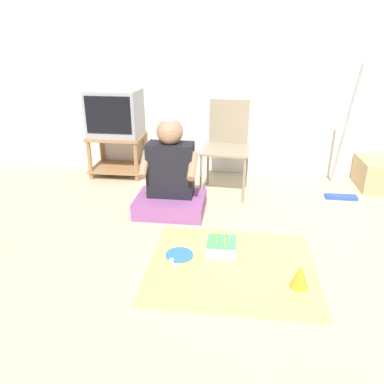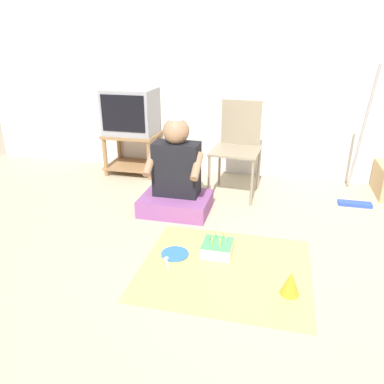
{
  "view_description": "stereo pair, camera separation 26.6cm",
  "coord_description": "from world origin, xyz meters",
  "px_view_note": "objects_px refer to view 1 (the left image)",
  "views": [
    {
      "loc": [
        -0.16,
        -1.92,
        1.38
      ],
      "look_at": [
        -0.47,
        0.52,
        0.35
      ],
      "focal_mm": 35.0,
      "sensor_mm": 36.0,
      "label": 1
    },
    {
      "loc": [
        0.11,
        -1.87,
        1.38
      ],
      "look_at": [
        -0.47,
        0.52,
        0.35
      ],
      "focal_mm": 35.0,
      "sensor_mm": 36.0,
      "label": 2
    }
  ],
  "objects_px": {
    "person_seated": "(170,179)",
    "paper_plate": "(179,255)",
    "party_hat_blue": "(300,276)",
    "folding_chair": "(227,141)",
    "dust_mop": "(343,158)",
    "tv": "(115,113)",
    "birthday_cake": "(221,247)"
  },
  "relations": [
    {
      "from": "person_seated",
      "to": "paper_plate",
      "type": "bearing_deg",
      "value": -75.3
    },
    {
      "from": "party_hat_blue",
      "to": "folding_chair",
      "type": "bearing_deg",
      "value": 108.82
    },
    {
      "from": "person_seated",
      "to": "paper_plate",
      "type": "xyz_separation_m",
      "value": [
        0.18,
        -0.7,
        -0.27
      ]
    },
    {
      "from": "dust_mop",
      "to": "party_hat_blue",
      "type": "bearing_deg",
      "value": -110.26
    },
    {
      "from": "dust_mop",
      "to": "person_seated",
      "type": "xyz_separation_m",
      "value": [
        -1.5,
        -0.57,
        -0.06
      ]
    },
    {
      "from": "folding_chair",
      "to": "paper_plate",
      "type": "relative_size",
      "value": 4.48
    },
    {
      "from": "dust_mop",
      "to": "person_seated",
      "type": "distance_m",
      "value": 1.61
    },
    {
      "from": "tv",
      "to": "party_hat_blue",
      "type": "height_order",
      "value": "tv"
    },
    {
      "from": "folding_chair",
      "to": "birthday_cake",
      "type": "xyz_separation_m",
      "value": [
        0.03,
        -1.16,
        -0.43
      ]
    },
    {
      "from": "person_seated",
      "to": "folding_chair",
      "type": "bearing_deg",
      "value": 51.04
    },
    {
      "from": "dust_mop",
      "to": "birthday_cake",
      "type": "relative_size",
      "value": 5.95
    },
    {
      "from": "dust_mop",
      "to": "folding_chair",
      "type": "bearing_deg",
      "value": -178.09
    },
    {
      "from": "folding_chair",
      "to": "paper_plate",
      "type": "xyz_separation_m",
      "value": [
        -0.25,
        -1.24,
        -0.47
      ]
    },
    {
      "from": "folding_chair",
      "to": "party_hat_blue",
      "type": "height_order",
      "value": "folding_chair"
    },
    {
      "from": "folding_chair",
      "to": "birthday_cake",
      "type": "distance_m",
      "value": 1.24
    },
    {
      "from": "tv",
      "to": "person_seated",
      "type": "bearing_deg",
      "value": -49.24
    },
    {
      "from": "folding_chair",
      "to": "dust_mop",
      "type": "xyz_separation_m",
      "value": [
        1.06,
        0.04,
        -0.14
      ]
    },
    {
      "from": "person_seated",
      "to": "birthday_cake",
      "type": "bearing_deg",
      "value": -53.4
    },
    {
      "from": "paper_plate",
      "to": "birthday_cake",
      "type": "bearing_deg",
      "value": 15.17
    },
    {
      "from": "person_seated",
      "to": "party_hat_blue",
      "type": "bearing_deg",
      "value": -45.01
    },
    {
      "from": "tv",
      "to": "person_seated",
      "type": "relative_size",
      "value": 0.59
    },
    {
      "from": "party_hat_blue",
      "to": "person_seated",
      "type": "bearing_deg",
      "value": 134.99
    },
    {
      "from": "dust_mop",
      "to": "paper_plate",
      "type": "bearing_deg",
      "value": -135.99
    },
    {
      "from": "tv",
      "to": "party_hat_blue",
      "type": "xyz_separation_m",
      "value": [
        1.66,
        -1.77,
        -0.58
      ]
    },
    {
      "from": "paper_plate",
      "to": "party_hat_blue",
      "type": "bearing_deg",
      "value": -17.82
    },
    {
      "from": "tv",
      "to": "paper_plate",
      "type": "bearing_deg",
      "value": -59.52
    },
    {
      "from": "person_seated",
      "to": "paper_plate",
      "type": "relative_size",
      "value": 4.59
    },
    {
      "from": "birthday_cake",
      "to": "person_seated",
      "type": "bearing_deg",
      "value": 126.6
    },
    {
      "from": "party_hat_blue",
      "to": "birthday_cake",
      "type": "bearing_deg",
      "value": 146.33
    },
    {
      "from": "birthday_cake",
      "to": "folding_chair",
      "type": "bearing_deg",
      "value": 91.26
    },
    {
      "from": "folding_chair",
      "to": "birthday_cake",
      "type": "bearing_deg",
      "value": -88.74
    },
    {
      "from": "dust_mop",
      "to": "paper_plate",
      "type": "height_order",
      "value": "dust_mop"
    }
  ]
}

